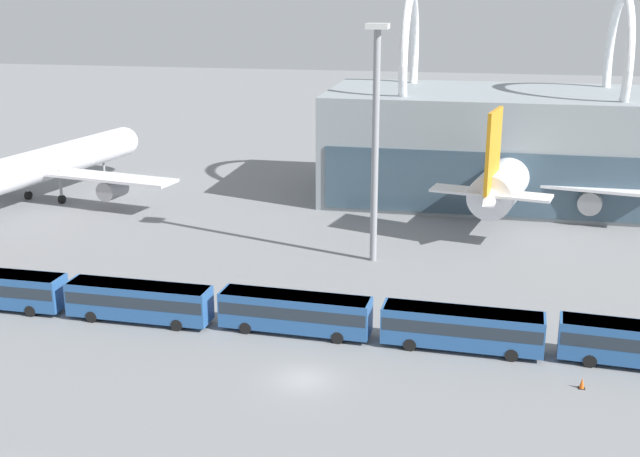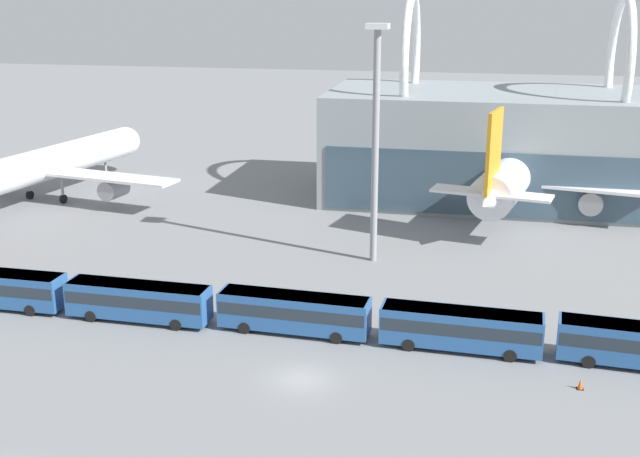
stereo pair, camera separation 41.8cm
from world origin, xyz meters
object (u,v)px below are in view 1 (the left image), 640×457
airliner_at_gate_near (44,164)px  shuttle_bus_3 (295,311)px  floodlight_mast (376,128)px  shuttle_bus_4 (462,327)px  shuttle_bus_2 (139,300)px  airliner_at_gate_far (513,172)px  traffic_cone_2 (582,383)px

airliner_at_gate_near → shuttle_bus_3: airliner_at_gate_near is taller
shuttle_bus_3 → floodlight_mast: size_ratio=0.53×
airliner_at_gate_near → shuttle_bus_4: size_ratio=3.12×
airliner_at_gate_near → shuttle_bus_2: airliner_at_gate_near is taller
shuttle_bus_4 → floodlight_mast: floodlight_mast is taller
airliner_at_gate_far → floodlight_mast: bearing=157.7°
shuttle_bus_2 → traffic_cone_2: bearing=-6.4°
airliner_at_gate_far → floodlight_mast: size_ratio=1.52×
shuttle_bus_3 → floodlight_mast: (3.76, 19.26, 11.82)m
airliner_at_gate_far → floodlight_mast: (-14.36, -21.19, 8.54)m
airliner_at_gate_near → shuttle_bus_2: (28.32, -34.86, -2.97)m
shuttle_bus_4 → traffic_cone_2: (8.53, -4.72, -1.52)m
shuttle_bus_4 → traffic_cone_2: 9.86m
airliner_at_gate_far → shuttle_bus_2: 51.57m
shuttle_bus_3 → shuttle_bus_4: size_ratio=1.00×
shuttle_bus_3 → traffic_cone_2: 22.56m
shuttle_bus_2 → shuttle_bus_3: bearing=2.7°
airliner_at_gate_far → shuttle_bus_4: size_ratio=2.90×
shuttle_bus_2 → traffic_cone_2: shuttle_bus_2 is taller
airliner_at_gate_near → traffic_cone_2: (63.57, -39.85, -4.49)m
airliner_at_gate_far → floodlight_mast: floodlight_mast is taller
airliner_at_gate_far → shuttle_bus_4: bearing=-174.8°
airliner_at_gate_near → shuttle_bus_3: (41.68, -34.61, -2.97)m
shuttle_bus_4 → floodlight_mast: (-9.60, 19.78, 11.82)m
shuttle_bus_3 → shuttle_bus_4: same height
shuttle_bus_2 → shuttle_bus_4: bearing=1.0°
airliner_at_gate_near → shuttle_bus_2: size_ratio=3.13×
airliner_at_gate_far → shuttle_bus_3: size_ratio=2.90×
shuttle_bus_2 → floodlight_mast: (17.13, 19.51, 11.82)m
shuttle_bus_3 → shuttle_bus_4: bearing=0.5°
airliner_at_gate_far → shuttle_bus_3: bearing=167.7°
shuttle_bus_4 → airliner_at_gate_far: bearing=85.9°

